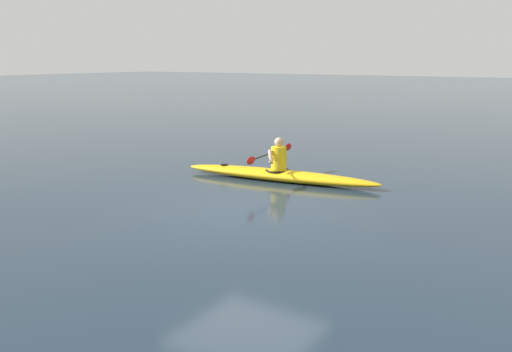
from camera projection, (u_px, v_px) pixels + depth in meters
The scene contains 3 objects.
ground_plane at pixel (247, 211), 10.22m from camera, with size 160.00×160.00×0.00m, color #1E2D3D.
kayak at pixel (279, 175), 12.75m from camera, with size 4.86×1.20×0.27m.
kayaker at pixel (278, 156), 12.67m from camera, with size 0.55×2.44×0.75m.
Camera 1 is at (-5.54, 8.15, 2.78)m, focal length 38.62 mm.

